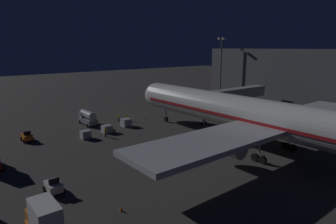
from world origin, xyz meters
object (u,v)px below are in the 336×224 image
ground_crew_by_belt_loader (105,132)px  ground_crew_marshaller_fwd (119,117)px  baggage_tug_lead (53,186)px  apron_floodlight_mast (221,67)px  baggage_tug_spare (27,137)px  traffic_cone_nose_starboard (145,118)px  baggage_container_near_belt (126,122)px  airliner_at_gate (284,122)px  jet_bridge (227,95)px  baggage_container_far_row (107,129)px  traffic_cone_wingtip_svc_side (121,209)px  fuel_tanker (87,117)px  baggage_container_mid_row (86,135)px  catering_truck (45,224)px  traffic_cone_nose_port (159,115)px  ground_crew_near_nose_gear (126,117)px

ground_crew_by_belt_loader → ground_crew_marshaller_fwd: 11.65m
ground_crew_by_belt_loader → baggage_tug_lead: bearing=47.5°
apron_floodlight_mast → baggage_tug_spare: size_ratio=7.02×
baggage_tug_lead → traffic_cone_nose_starboard: baggage_tug_lead is taller
baggage_container_near_belt → ground_crew_marshaller_fwd: bearing=-98.7°
airliner_at_gate → traffic_cone_nose_starboard: bearing=-86.3°
jet_bridge → baggage_tug_spare: size_ratio=8.39×
baggage_container_near_belt → traffic_cone_nose_starboard: baggage_container_near_belt is taller
baggage_container_far_row → ground_crew_by_belt_loader: (1.61, 2.58, 0.28)m
airliner_at_gate → traffic_cone_wingtip_svc_side: bearing=-4.4°
apron_floodlight_mast → fuel_tanker: (40.51, -2.52, -9.55)m
baggage_tug_lead → fuel_tanker: bearing=-120.6°
baggage_container_mid_row → airliner_at_gate: bearing=124.7°
fuel_tanker → ground_crew_by_belt_loader: bearing=83.7°
apron_floodlight_mast → ground_crew_marshaller_fwd: size_ratio=10.62×
baggage_container_mid_row → traffic_cone_wingtip_svc_side: size_ratio=3.05×
ground_crew_marshaller_fwd → traffic_cone_nose_starboard: size_ratio=3.33×
ground_crew_by_belt_loader → jet_bridge: bearing=169.7°
catering_truck → ground_crew_by_belt_loader: bearing=-125.8°
catering_truck → traffic_cone_wingtip_svc_side: catering_truck is taller
jet_bridge → baggage_tug_spare: bearing=-16.1°
traffic_cone_wingtip_svc_side → airliner_at_gate: bearing=175.6°
baggage_tug_spare → traffic_cone_nose_port: (-30.79, -0.78, -0.51)m
baggage_tug_spare → ground_crew_near_nose_gear: 21.98m
fuel_tanker → baggage_container_near_belt: size_ratio=3.14×
baggage_tug_lead → ground_crew_marshaller_fwd: 33.71m
baggage_container_far_row → ground_crew_marshaller_fwd: bearing=-134.8°
traffic_cone_nose_starboard → baggage_container_mid_row: bearing=19.0°
fuel_tanker → baggage_container_near_belt: 8.92m
baggage_tug_lead → fuel_tanker: 31.66m
airliner_at_gate → ground_crew_marshaller_fwd: (8.50, -35.55, -4.75)m
baggage_container_mid_row → traffic_cone_nose_port: baggage_container_mid_row is taller
baggage_container_near_belt → ground_crew_marshaller_fwd: size_ratio=1.03×
baggage_container_mid_row → baggage_tug_lead: bearing=56.9°
fuel_tanker → traffic_cone_nose_port: bearing=168.3°
baggage_tug_lead → baggage_container_near_belt: (-21.93, -20.56, 0.05)m
ground_crew_marshaller_fwd → ground_crew_by_belt_loader: bearing=48.5°
airliner_at_gate → fuel_tanker: airliner_at_gate is taller
ground_crew_near_nose_gear → traffic_cone_wingtip_svc_side: 38.93m
airliner_at_gate → baggage_tug_spare: 44.30m
baggage_container_near_belt → traffic_cone_nose_starboard: (-6.98, -3.13, -0.56)m
traffic_cone_nose_port → ground_crew_by_belt_loader: bearing=21.9°
apron_floodlight_mast → ground_crew_by_belt_loader: apron_floodlight_mast is taller
baggage_container_near_belt → ground_crew_marshaller_fwd: 4.49m
catering_truck → baggage_container_far_row: bearing=-125.5°
jet_bridge → traffic_cone_wingtip_svc_side: jet_bridge is taller
catering_truck → traffic_cone_wingtip_svc_side: bearing=-174.2°
baggage_container_near_belt → traffic_cone_wingtip_svc_side: 34.06m
apron_floodlight_mast → fuel_tanker: bearing=-3.6°
fuel_tanker → ground_crew_by_belt_loader: fuel_tanker is taller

